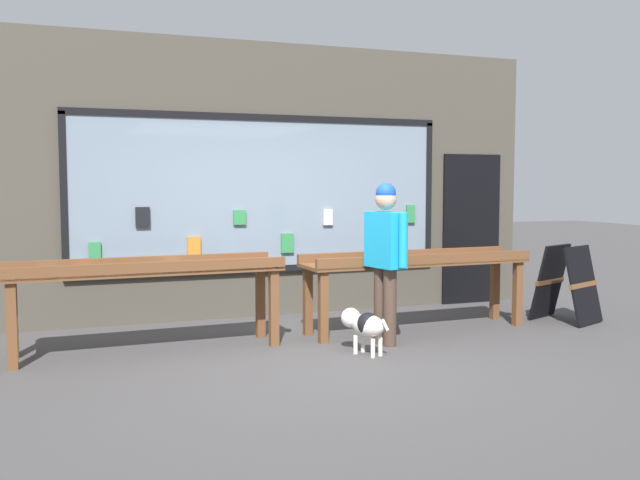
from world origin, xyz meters
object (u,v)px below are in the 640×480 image
object	(u,v)px
person_browsing	(385,250)
small_dog	(365,324)
display_table_left	(147,277)
sandwich_board_sign	(566,283)
display_table_right	(417,267)

from	to	relation	value
person_browsing	small_dog	bearing A→B (deg)	117.59
display_table_left	person_browsing	xyz separation A→B (m)	(2.38, -0.55, 0.24)
small_dog	display_table_left	bearing A→B (deg)	42.36
small_dog	sandwich_board_sign	size ratio (longest dim) A/B	0.60
display_table_right	person_browsing	distance (m)	0.90
display_table_right	sandwich_board_sign	xyz separation A→B (m)	(1.97, -0.18, -0.26)
person_browsing	small_dog	distance (m)	0.85
display_table_right	small_dog	size ratio (longest dim) A/B	4.88
display_table_left	sandwich_board_sign	bearing A→B (deg)	-2.08
display_table_left	display_table_right	world-z (taller)	display_table_left
display_table_left	person_browsing	world-z (taller)	person_browsing
display_table_right	small_dog	bearing A→B (deg)	-140.43
display_table_right	small_dog	world-z (taller)	display_table_right
display_table_left	small_dog	size ratio (longest dim) A/B	4.88
display_table_right	display_table_left	bearing A→B (deg)	179.97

